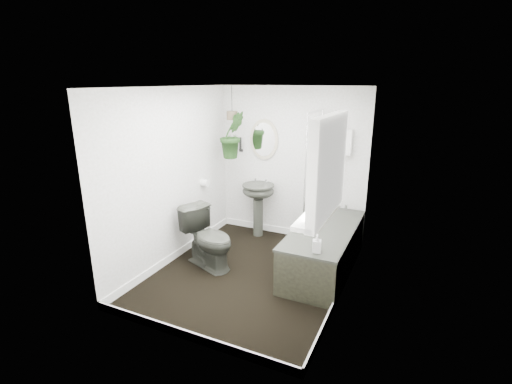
% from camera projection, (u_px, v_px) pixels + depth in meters
% --- Properties ---
extents(floor, '(2.30, 2.80, 0.02)m').
position_uv_depth(floor, '(251.00, 274.00, 4.74)').
color(floor, black).
rests_on(floor, ground).
extents(ceiling, '(2.30, 2.80, 0.02)m').
position_uv_depth(ceiling, '(250.00, 86.00, 4.07)').
color(ceiling, white).
rests_on(ceiling, ground).
extents(wall_back, '(2.30, 0.02, 2.30)m').
position_uv_depth(wall_back, '(291.00, 164.00, 5.63)').
color(wall_back, white).
rests_on(wall_back, ground).
extents(wall_front, '(2.30, 0.02, 2.30)m').
position_uv_depth(wall_front, '(179.00, 228.00, 3.18)').
color(wall_front, white).
rests_on(wall_front, ground).
extents(wall_left, '(0.02, 2.80, 2.30)m').
position_uv_depth(wall_left, '(171.00, 177.00, 4.87)').
color(wall_left, white).
rests_on(wall_left, ground).
extents(wall_right, '(0.02, 2.80, 2.30)m').
position_uv_depth(wall_right, '(349.00, 200.00, 3.93)').
color(wall_right, white).
rests_on(wall_right, ground).
extents(skirting, '(2.30, 2.80, 0.10)m').
position_uv_depth(skirting, '(251.00, 270.00, 4.72)').
color(skirting, white).
rests_on(skirting, floor).
extents(bathtub, '(0.72, 1.72, 0.58)m').
position_uv_depth(bathtub, '(324.00, 249.00, 4.76)').
color(bathtub, '#2D3029').
rests_on(bathtub, floor).
extents(bath_screen, '(0.04, 0.72, 1.40)m').
position_uv_depth(bath_screen, '(313.00, 164.00, 5.03)').
color(bath_screen, silver).
rests_on(bath_screen, bathtub).
extents(shower_box, '(0.20, 0.10, 0.35)m').
position_uv_depth(shower_box, '(345.00, 142.00, 5.13)').
color(shower_box, white).
rests_on(shower_box, wall_back).
extents(oval_mirror, '(0.46, 0.03, 0.62)m').
position_uv_depth(oval_mirror, '(264.00, 140.00, 5.67)').
color(oval_mirror, '#B7AD91').
rests_on(oval_mirror, wall_back).
extents(wall_sconce, '(0.04, 0.04, 0.22)m').
position_uv_depth(wall_sconce, '(240.00, 144.00, 5.85)').
color(wall_sconce, black).
rests_on(wall_sconce, wall_back).
extents(toilet_roll_holder, '(0.11, 0.11, 0.11)m').
position_uv_depth(toilet_roll_holder, '(205.00, 183.00, 5.53)').
color(toilet_roll_holder, white).
rests_on(toilet_roll_holder, wall_left).
extents(window_recess, '(0.08, 1.00, 0.90)m').
position_uv_depth(window_recess, '(328.00, 167.00, 3.21)').
color(window_recess, white).
rests_on(window_recess, wall_right).
extents(window_sill, '(0.18, 1.00, 0.04)m').
position_uv_depth(window_sill, '(318.00, 211.00, 3.36)').
color(window_sill, white).
rests_on(window_sill, wall_right).
extents(window_blinds, '(0.01, 0.86, 0.76)m').
position_uv_depth(window_blinds, '(323.00, 166.00, 3.23)').
color(window_blinds, white).
rests_on(window_blinds, wall_right).
extents(toilet, '(0.88, 0.69, 0.79)m').
position_uv_depth(toilet, '(209.00, 238.00, 4.84)').
color(toilet, '#2D3029').
rests_on(toilet, floor).
extents(pedestal_sink, '(0.55, 0.49, 0.84)m').
position_uv_depth(pedestal_sink, '(258.00, 210.00, 5.80)').
color(pedestal_sink, '#2D3029').
rests_on(pedestal_sink, floor).
extents(sill_plant, '(0.25, 0.24, 0.22)m').
position_uv_depth(sill_plant, '(318.00, 193.00, 3.47)').
color(sill_plant, black).
rests_on(sill_plant, window_sill).
extents(hanging_plant, '(0.47, 0.48, 0.68)m').
position_uv_depth(hanging_plant, '(232.00, 135.00, 5.40)').
color(hanging_plant, black).
rests_on(hanging_plant, ceiling).
extents(soap_bottle, '(0.11, 0.11, 0.20)m').
position_uv_depth(soap_bottle, '(317.00, 243.00, 4.00)').
color(soap_bottle, black).
rests_on(soap_bottle, bathtub).
extents(hanging_pot, '(0.16, 0.16, 0.12)m').
position_uv_depth(hanging_pot, '(232.00, 115.00, 5.32)').
color(hanging_pot, '#463B2B').
rests_on(hanging_pot, ceiling).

